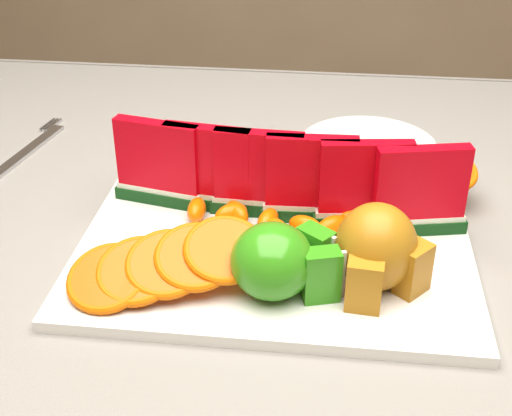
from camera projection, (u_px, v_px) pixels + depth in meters
The scene contains 11 objects.
table at pixel (213, 308), 0.82m from camera, with size 1.40×0.90×0.75m.
tablecloth at pixel (211, 264), 0.79m from camera, with size 1.53×1.03×0.20m.
platter at pixel (275, 248), 0.73m from camera, with size 0.40×0.30×0.01m.
apple_cluster at pixel (280, 261), 0.65m from camera, with size 0.11×0.09×0.07m.
pear_cluster at pixel (377, 251), 0.65m from camera, with size 0.10×0.10×0.08m.
side_plate at pixel (368, 146), 0.94m from camera, with size 0.23×0.23×0.01m.
fork at pixel (29, 150), 0.94m from camera, with size 0.04×0.19×0.00m.
watermelon_row at pixel (285, 179), 0.75m from camera, with size 0.39×0.07×0.10m.
orange_fan_front at pixel (167, 263), 0.66m from camera, with size 0.20×0.13×0.05m.
orange_fan_back at pixel (318, 169), 0.82m from camera, with size 0.38×0.10×0.05m.
tangerine_segments at pixel (275, 220), 0.75m from camera, with size 0.20×0.07×0.02m.
Camera 1 is at (0.12, -0.64, 1.17)m, focal length 50.00 mm.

